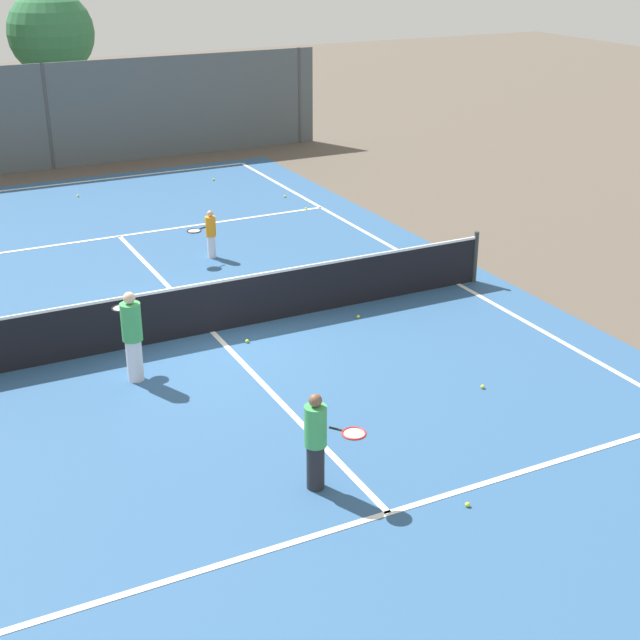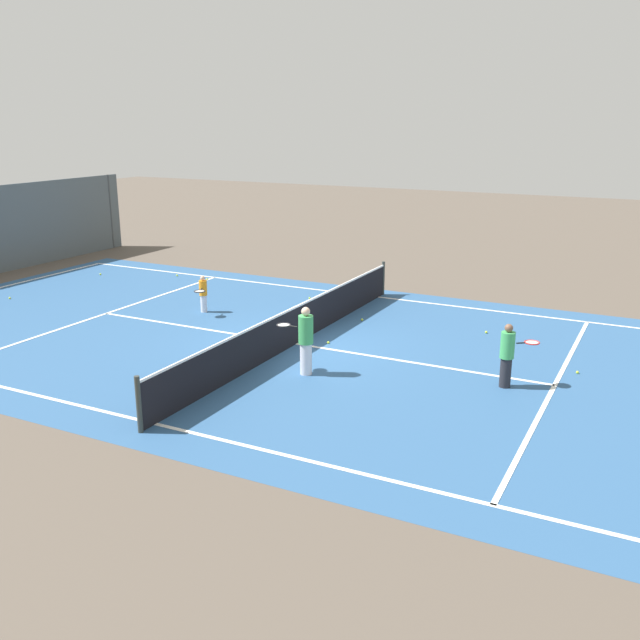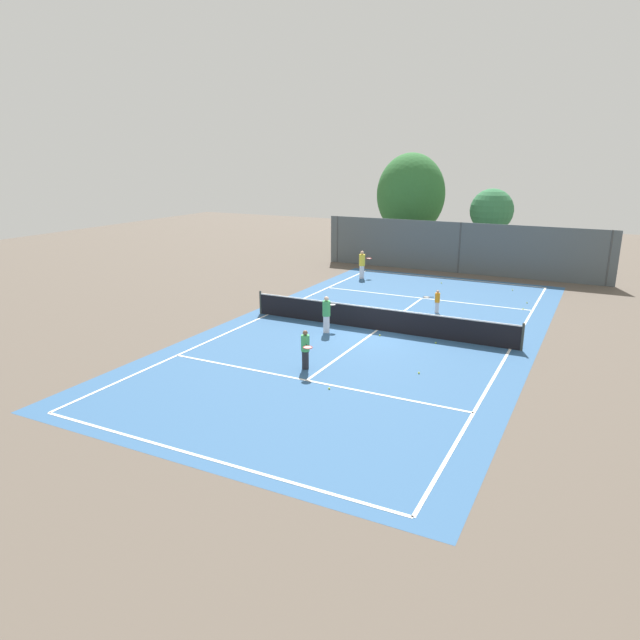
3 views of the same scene
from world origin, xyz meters
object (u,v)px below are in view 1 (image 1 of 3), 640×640
at_px(player_3, 132,335).
at_px(tennis_ball_8, 358,317).
at_px(tennis_ball_3, 364,265).
at_px(tennis_ball_7, 213,179).
at_px(player_1, 317,440).
at_px(tennis_ball_6, 78,196).
at_px(tennis_ball_2, 483,387).
at_px(tennis_ball_0, 306,209).
at_px(tennis_ball_4, 467,505).
at_px(tennis_ball_1, 247,341).
at_px(tennis_ball_5, 285,196).
at_px(ball_crate, 260,299).
at_px(player_0, 210,233).

height_order(player_3, tennis_ball_8, player_3).
bearing_deg(tennis_ball_3, tennis_ball_7, 92.24).
bearing_deg(player_3, player_1, -73.33).
distance_m(tennis_ball_3, tennis_ball_6, 9.59).
bearing_deg(tennis_ball_3, tennis_ball_2, -100.76).
bearing_deg(tennis_ball_6, player_1, -91.72).
relative_size(tennis_ball_0, tennis_ball_2, 1.00).
bearing_deg(tennis_ball_4, tennis_ball_1, 95.68).
xyz_separation_m(tennis_ball_2, tennis_ball_4, (-2.15, -2.62, 0.00)).
bearing_deg(tennis_ball_6, tennis_ball_7, -0.03).
relative_size(tennis_ball_7, tennis_ball_8, 1.00).
relative_size(player_3, tennis_ball_0, 23.70).
bearing_deg(tennis_ball_7, tennis_ball_6, 179.97).
distance_m(player_3, tennis_ball_1, 2.40).
relative_size(tennis_ball_1, tennis_ball_5, 1.00).
bearing_deg(ball_crate, player_3, -147.99).
bearing_deg(tennis_ball_1, tennis_ball_8, 2.09).
distance_m(tennis_ball_0, tennis_ball_5, 1.34).
height_order(tennis_ball_0, tennis_ball_4, same).
distance_m(tennis_ball_7, tennis_ball_8, 11.11).
relative_size(tennis_ball_0, tennis_ball_3, 1.00).
height_order(tennis_ball_2, tennis_ball_8, same).
distance_m(tennis_ball_5, tennis_ball_8, 8.72).
height_order(tennis_ball_3, tennis_ball_7, same).
distance_m(ball_crate, tennis_ball_7, 10.09).
bearing_deg(player_3, tennis_ball_4, -62.88).
xyz_separation_m(tennis_ball_0, tennis_ball_2, (-1.92, -10.53, 0.00)).
relative_size(player_0, tennis_ball_6, 16.70).
relative_size(ball_crate, tennis_ball_8, 6.45).
bearing_deg(player_1, tennis_ball_6, 88.28).
height_order(ball_crate, tennis_ball_5, ball_crate).
bearing_deg(tennis_ball_4, tennis_ball_0, 72.83).
bearing_deg(player_3, tennis_ball_6, 81.53).
distance_m(tennis_ball_1, tennis_ball_4, 6.03).
height_order(tennis_ball_1, tennis_ball_8, same).
distance_m(tennis_ball_0, tennis_ball_8, 7.44).
xyz_separation_m(player_0, tennis_ball_5, (3.62, 3.84, -0.55)).
relative_size(tennis_ball_4, tennis_ball_6, 1.00).
bearing_deg(tennis_ball_5, tennis_ball_2, -99.20).
bearing_deg(tennis_ball_2, tennis_ball_4, -129.34).
relative_size(player_0, ball_crate, 2.59).
xyz_separation_m(tennis_ball_6, tennis_ball_7, (4.01, -0.00, 0.00)).
xyz_separation_m(tennis_ball_0, tennis_ball_7, (-1.12, 3.98, 0.00)).
distance_m(player_0, tennis_ball_8, 4.78).
relative_size(ball_crate, tennis_ball_1, 6.45).
bearing_deg(ball_crate, player_1, -106.52).
height_order(player_0, tennis_ball_4, player_0).
relative_size(tennis_ball_1, tennis_ball_7, 1.00).
height_order(tennis_ball_7, tennis_ball_8, same).
distance_m(tennis_ball_0, tennis_ball_6, 6.50).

